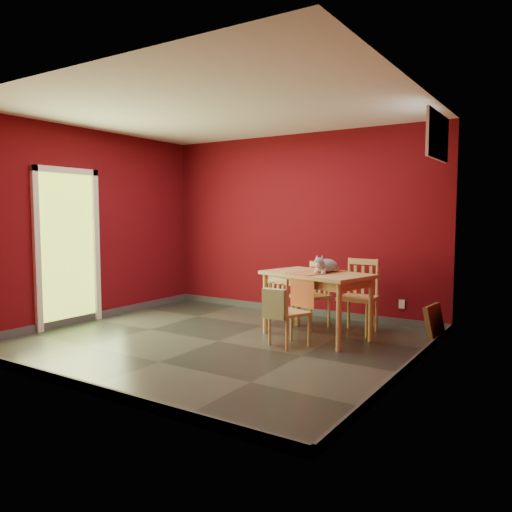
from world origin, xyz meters
The scene contains 13 objects.
ground centered at (0.00, 0.00, 0.00)m, with size 4.50×4.50×0.00m, color #2D342D.
room_shell centered at (0.00, 0.00, 0.05)m, with size 4.50×4.50×4.50m.
doorway centered at (-2.23, -0.40, 1.12)m, with size 0.06×1.01×2.13m.
window centered at (2.23, 1.00, 2.35)m, with size 0.05×0.90×0.50m.
outlet_plate centered at (1.60, 1.99, 0.30)m, with size 0.08×0.01×0.12m, color silver.
dining_table centered at (0.90, 0.81, 0.70)m, with size 1.43×1.03×0.80m.
table_runner centered at (0.90, 0.69, 0.74)m, with size 0.53×0.83×0.38m.
chair_far_left centered at (0.59, 1.33, 0.44)m, with size 0.51×0.51×0.87m.
chair_far_right centered at (1.24, 1.34, 0.48)m, with size 0.45×0.45×0.94m.
chair_near centered at (0.80, 0.25, 0.41)m, with size 0.49×0.49×0.80m.
tote_bag centered at (0.75, 0.06, 0.52)m, with size 0.28×0.17×0.40m.
cat centered at (1.00, 0.87, 0.92)m, with size 0.24×0.47×0.23m, color slate, non-canonical shape.
picture_frame centered at (2.19, 1.31, 0.23)m, with size 0.19×0.46×0.45m.
Camera 1 is at (3.54, -4.66, 1.52)m, focal length 35.00 mm.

